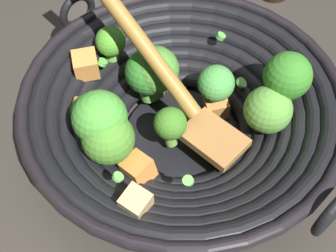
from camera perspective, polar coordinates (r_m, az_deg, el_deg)
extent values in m
plane|color=#332D28|center=(0.55, 1.71, -1.41)|extent=(4.00, 4.00, 0.00)
cylinder|color=black|center=(0.55, 1.72, -1.11)|extent=(0.14, 0.14, 0.01)
torus|color=black|center=(0.53, 1.75, -0.26)|extent=(0.19, 0.19, 0.02)
torus|color=black|center=(0.53, 1.78, 0.31)|extent=(0.21, 0.21, 0.02)
torus|color=black|center=(0.52, 1.80, 0.88)|extent=(0.24, 0.24, 0.02)
torus|color=black|center=(0.51, 1.83, 1.48)|extent=(0.27, 0.27, 0.02)
torus|color=black|center=(0.51, 1.85, 2.09)|extent=(0.29, 0.29, 0.02)
torus|color=black|center=(0.50, 1.88, 2.71)|extent=(0.32, 0.32, 0.02)
torus|color=black|center=(0.49, 1.90, 3.36)|extent=(0.35, 0.35, 0.02)
torus|color=black|center=(0.49, 1.93, 4.02)|extent=(0.37, 0.37, 0.01)
torus|color=black|center=(0.44, 20.49, -10.52)|extent=(0.01, 0.05, 0.05)
torus|color=black|center=(0.60, -11.66, 14.28)|extent=(0.01, 0.05, 0.05)
cylinder|color=#7BBB54|center=(0.49, -8.35, -1.52)|extent=(0.03, 0.03, 0.02)
sphere|color=green|center=(0.46, -8.88, 1.04)|extent=(0.06, 0.06, 0.06)
cylinder|color=#78A23E|center=(0.49, -7.39, -3.74)|extent=(0.03, 0.03, 0.02)
sphere|color=#49862A|center=(0.46, -7.80, -1.60)|extent=(0.06, 0.06, 0.06)
cylinder|color=#68983E|center=(0.51, 0.27, -1.46)|extent=(0.02, 0.02, 0.02)
sphere|color=#3C7422|center=(0.49, 0.29, 0.31)|extent=(0.04, 0.04, 0.04)
cylinder|color=#7BC247|center=(0.56, -7.26, 9.23)|extent=(0.02, 0.02, 0.01)
sphere|color=#4F9B2C|center=(0.55, -7.50, 10.87)|extent=(0.04, 0.04, 0.04)
cylinder|color=#72AA40|center=(0.51, -10.03, 0.19)|extent=(0.02, 0.02, 0.02)
sphere|color=#317C32|center=(0.50, -10.42, 1.83)|extent=(0.04, 0.04, 0.04)
cylinder|color=#5FA440|center=(0.55, -2.92, 4.35)|extent=(0.03, 0.03, 0.02)
sphere|color=#307E29|center=(0.53, -3.07, 6.75)|extent=(0.06, 0.06, 0.06)
cylinder|color=#89AB4E|center=(0.54, 6.35, 3.43)|extent=(0.03, 0.03, 0.02)
sphere|color=#479943|center=(0.52, 6.60, 5.25)|extent=(0.04, 0.04, 0.04)
cylinder|color=#669346|center=(0.53, 14.56, 4.04)|extent=(0.03, 0.03, 0.02)
sphere|color=#337A24|center=(0.50, 15.28, 6.31)|extent=(0.05, 0.05, 0.05)
cylinder|color=olive|center=(0.53, 12.30, 0.12)|extent=(0.03, 0.03, 0.02)
sphere|color=#559237|center=(0.50, 12.87, 2.08)|extent=(0.06, 0.06, 0.06)
cylinder|color=#70A849|center=(0.55, -1.56, 4.93)|extent=(0.03, 0.03, 0.02)
sphere|color=#478730|center=(0.53, -1.64, 7.33)|extent=(0.06, 0.06, 0.06)
cube|color=#CB6635|center=(0.51, -11.04, 1.98)|extent=(0.03, 0.03, 0.03)
cube|color=#CB7E3E|center=(0.55, 6.28, 2.64)|extent=(0.04, 0.04, 0.03)
cube|color=#DE8D41|center=(0.54, -10.64, 7.84)|extent=(0.04, 0.04, 0.03)
cube|color=orange|center=(0.47, -3.87, -5.65)|extent=(0.04, 0.03, 0.03)
cube|color=tan|center=(0.42, -4.19, -9.86)|extent=(0.03, 0.03, 0.03)
cylinder|color=#6BC651|center=(0.49, 4.63, -2.58)|extent=(0.02, 0.02, 0.01)
cylinder|color=#6BC651|center=(0.43, 2.64, -7.12)|extent=(0.01, 0.01, 0.01)
cylinder|color=#56B247|center=(0.54, -8.50, 8.18)|extent=(0.01, 0.02, 0.01)
cylinder|color=#6BC651|center=(0.55, 9.53, 5.58)|extent=(0.02, 0.02, 0.01)
cylinder|color=#56B247|center=(0.52, -9.66, 2.77)|extent=(0.02, 0.02, 0.01)
cylinder|color=#56B247|center=(0.56, 6.88, 11.50)|extent=(0.02, 0.02, 0.01)
cylinder|color=#6BC651|center=(0.42, -6.52, -6.59)|extent=(0.01, 0.01, 0.01)
cylinder|color=#99D166|center=(0.51, -0.57, 0.10)|extent=(0.02, 0.02, 0.01)
cube|color=#9E6B38|center=(0.50, 5.95, -1.62)|extent=(0.08, 0.06, 0.01)
cylinder|color=olive|center=(0.49, -4.57, 12.21)|extent=(0.20, 0.04, 0.14)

